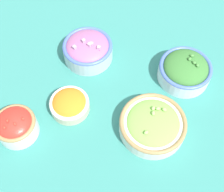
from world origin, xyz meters
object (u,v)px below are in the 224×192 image
object	(u,v)px
bowl_red_onion	(88,49)
bowl_broccoli	(185,70)
bowl_carrots	(69,104)
bowl_lettuce	(153,124)
bowl_cherry_tomatoes	(16,125)

from	to	relation	value
bowl_red_onion	bowl_broccoli	size ratio (longest dim) A/B	0.98
bowl_carrots	bowl_lettuce	bearing A→B (deg)	1.59
bowl_lettuce	bowl_broccoli	distance (m)	0.20
bowl_red_onion	bowl_carrots	bearing A→B (deg)	-86.10
bowl_carrots	bowl_broccoli	world-z (taller)	bowl_broccoli
bowl_lettuce	bowl_broccoli	xyz separation A→B (m)	(0.05, 0.20, 0.01)
bowl_lettuce	bowl_red_onion	bearing A→B (deg)	143.67
bowl_carrots	bowl_cherry_tomatoes	bearing A→B (deg)	-134.53
bowl_carrots	bowl_red_onion	distance (m)	0.19
bowl_lettuce	bowl_cherry_tomatoes	bearing A→B (deg)	-161.40
bowl_red_onion	bowl_cherry_tomatoes	world-z (taller)	bowl_cherry_tomatoes
bowl_carrots	bowl_broccoli	size ratio (longest dim) A/B	0.72
bowl_red_onion	bowl_cherry_tomatoes	xyz separation A→B (m)	(-0.09, -0.30, 0.00)
bowl_cherry_tomatoes	bowl_lettuce	bearing A→B (deg)	18.60
bowl_lettuce	bowl_carrots	xyz separation A→B (m)	(-0.24, -0.01, -0.00)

